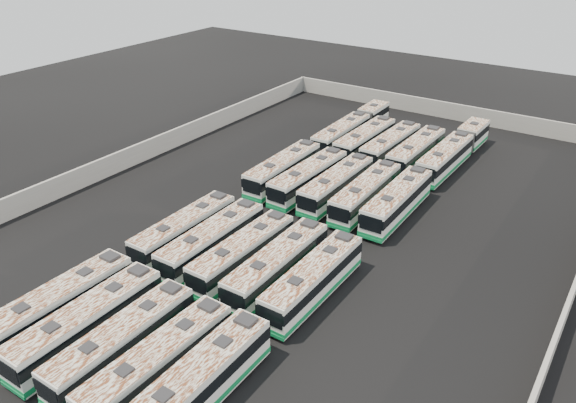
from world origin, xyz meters
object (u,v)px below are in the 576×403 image
at_px(bus_midfront_far_left, 185,230).
at_px(bus_midback_left, 308,178).
at_px(bus_front_left, 87,323).
at_px(bus_midfront_left, 212,241).
at_px(bus_midback_right, 366,193).
at_px(bus_back_center, 390,146).
at_px(bus_front_far_right, 197,385).
at_px(bus_midfront_right, 277,265).
at_px(bus_front_center, 122,342).
at_px(bus_front_right, 159,363).
at_px(bus_back_left, 365,140).
at_px(bus_midback_far_left, 283,169).
at_px(bus_midback_center, 336,185).
at_px(bus_back_far_right, 455,150).
at_px(bus_front_far_left, 58,305).
at_px(bus_midfront_center, 243,253).
at_px(bus_midback_far_right, 397,201).
at_px(bus_back_right, 416,152).
at_px(bus_midfront_far_right, 313,280).
at_px(bus_back_far_left, 352,128).

relative_size(bus_midfront_far_left, bus_midback_left, 0.96).
xyz_separation_m(bus_front_left, bus_midfront_left, (-0.02, 12.12, -0.02)).
relative_size(bus_midback_right, bus_back_center, 1.01).
bearing_deg(bus_front_far_right, bus_midfront_right, 103.48).
relative_size(bus_front_center, bus_front_right, 0.99).
height_order(bus_front_far_right, bus_midback_right, bus_front_far_right).
relative_size(bus_front_far_right, bus_back_left, 1.00).
bearing_deg(bus_midback_far_left, bus_midback_center, -1.83).
bearing_deg(bus_midfront_far_left, bus_back_far_right, 66.38).
bearing_deg(bus_midfront_far_left, bus_midback_right, 56.53).
height_order(bus_front_far_left, bus_back_far_right, bus_front_far_left).
height_order(bus_midfront_left, bus_midback_left, bus_midback_left).
xyz_separation_m(bus_midfront_center, bus_midback_far_right, (6.28, 14.56, 0.06)).
xyz_separation_m(bus_midfront_left, bus_midback_left, (0.04, 14.34, 0.01)).
bearing_deg(bus_midback_center, bus_back_right, 75.37).
height_order(bus_midfront_right, bus_midback_left, bus_midback_left).
relative_size(bus_midback_far_right, bus_back_right, 1.01).
xyz_separation_m(bus_midback_center, bus_back_left, (-3.08, 11.98, 0.02)).
bearing_deg(bus_front_far_left, bus_midback_right, 70.88).
bearing_deg(bus_front_far_right, bus_back_far_right, 89.12).
distance_m(bus_front_far_right, bus_midback_right, 26.78).
distance_m(bus_front_center, bus_midback_center, 26.55).
height_order(bus_midfront_center, bus_back_right, bus_back_right).
bearing_deg(bus_front_far_right, bus_midback_right, 95.95).
bearing_deg(bus_front_far_right, bus_midfront_far_right, 88.93).
distance_m(bus_front_far_left, bus_midback_far_right, 29.34).
xyz_separation_m(bus_front_far_right, bus_midback_right, (-3.10, 26.60, -0.02)).
bearing_deg(bus_midback_far_left, bus_midback_right, -2.13).
xyz_separation_m(bus_front_left, bus_back_far_left, (-3.22, 41.62, -0.05)).
bearing_deg(bus_midfront_far_left, bus_midfront_right, -0.56).
relative_size(bus_front_far_left, bus_midfront_far_left, 1.04).
relative_size(bus_midfront_center, bus_midfront_far_right, 0.99).
height_order(bus_front_center, bus_midback_right, bus_midback_right).
xyz_separation_m(bus_front_right, bus_midfront_far_right, (3.11, 12.09, 0.02)).
xyz_separation_m(bus_front_far_left, bus_front_right, (9.42, -0.06, -0.05)).
bearing_deg(bus_front_far_left, bus_back_far_left, 90.50).
bearing_deg(bus_midback_far_right, bus_back_right, 103.95).
relative_size(bus_midfront_far_right, bus_back_left, 0.98).
distance_m(bus_front_right, bus_midfront_center, 12.48).
bearing_deg(bus_midback_center, bus_midfront_far_right, -66.43).
xyz_separation_m(bus_front_far_left, bus_back_far_left, (-0.12, 41.53, -0.05)).
distance_m(bus_midback_left, bus_midback_center, 3.06).
relative_size(bus_midback_far_left, bus_midback_right, 1.01).
height_order(bus_front_far_left, bus_midback_center, bus_front_far_left).
bearing_deg(bus_back_left, bus_midback_right, -61.99).
distance_m(bus_midfront_right, bus_back_far_left, 30.93).
xyz_separation_m(bus_front_left, bus_midfront_right, (6.27, 12.18, -0.02)).
relative_size(bus_midfront_right, bus_midback_far_right, 0.98).
relative_size(bus_midback_far_left, bus_back_far_left, 0.66).
relative_size(bus_front_center, bus_midback_right, 0.97).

